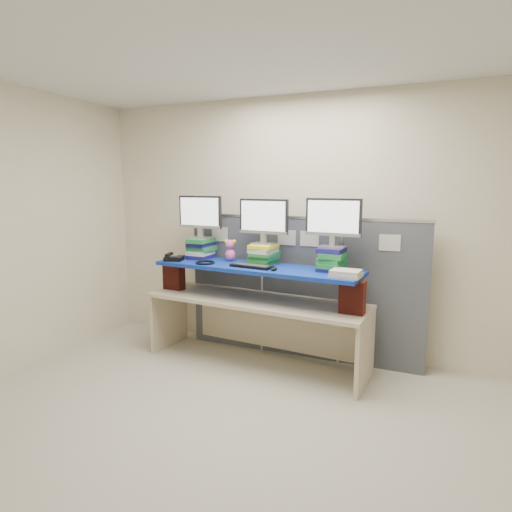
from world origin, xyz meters
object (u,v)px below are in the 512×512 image
at_px(keyboard, 251,266).
at_px(desk_phone, 173,258).
at_px(monitor_left, 200,214).
at_px(desk, 256,312).
at_px(blue_board, 256,268).
at_px(monitor_center, 264,219).
at_px(monitor_right, 333,220).

distance_m(keyboard, desk_phone, 0.94).
bearing_deg(monitor_left, desk, -8.96).
distance_m(blue_board, monitor_left, 0.92).
distance_m(blue_board, keyboard, 0.10).
height_order(desk, monitor_left, monitor_left).
distance_m(blue_board, monitor_center, 0.50).
bearing_deg(monitor_left, monitor_center, 0.00).
distance_m(monitor_left, desk_phone, 0.56).
distance_m(desk, desk_phone, 1.08).
bearing_deg(blue_board, keyboard, -90.41).
height_order(monitor_center, desk_phone, monitor_center).
xyz_separation_m(monitor_left, desk_phone, (-0.20, -0.24, -0.46)).
xyz_separation_m(desk, keyboard, (-0.01, -0.10, 0.50)).
relative_size(blue_board, keyboard, 4.80).
bearing_deg(keyboard, monitor_center, 86.05).
bearing_deg(blue_board, desk_phone, -171.66).
height_order(monitor_left, monitor_right, monitor_left).
bearing_deg(monitor_right, desk, -171.07).
bearing_deg(desk_phone, monitor_left, 33.25).
relative_size(desk, blue_board, 1.09).
relative_size(monitor_center, monitor_right, 1.00).
relative_size(monitor_left, keyboard, 1.19).
bearing_deg(desk_phone, keyboard, -18.52).
xyz_separation_m(blue_board, desk_phone, (-0.94, -0.07, 0.05)).
distance_m(monitor_left, monitor_right, 1.51).
bearing_deg(blue_board, desk, 4.30).
bearing_deg(desk, monitor_left, 171.04).
bearing_deg(keyboard, blue_board, 92.62).
height_order(monitor_center, keyboard, monitor_center).
xyz_separation_m(desk, monitor_left, (-0.74, 0.17, 0.97)).
bearing_deg(desk, monitor_center, 77.80).
bearing_deg(desk, keyboard, -90.41).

